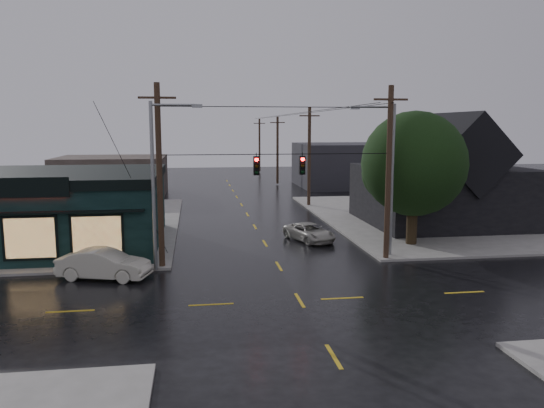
{
  "coord_description": "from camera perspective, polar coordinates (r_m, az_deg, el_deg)",
  "views": [
    {
      "loc": [
        -4.6,
        -22.76,
        7.83
      ],
      "look_at": [
        -0.56,
        4.84,
        3.74
      ],
      "focal_mm": 35.0,
      "sensor_mm": 36.0,
      "label": 1
    }
  ],
  "objects": [
    {
      "name": "utility_pole_far_b",
      "position": [
        72.05,
        0.59,
        2.1
      ],
      "size": [
        2.0,
        0.32,
        9.15
      ],
      "primitive_type": null,
      "color": "#301C15",
      "rests_on": "ground"
    },
    {
      "name": "sidewalk_ne",
      "position": [
        49.94,
        21.32,
        -1.17
      ],
      "size": [
        28.0,
        28.0,
        0.15
      ],
      "primitive_type": "cube",
      "color": "gray",
      "rests_on": "ground"
    },
    {
      "name": "streetlight_ne",
      "position": [
        33.07,
        12.53,
        -5.56
      ],
      "size": [
        5.4,
        0.3,
        9.15
      ],
      "primitive_type": null,
      "color": "gray",
      "rests_on": "ground"
    },
    {
      "name": "streetlight_nw",
      "position": [
        29.7,
        -12.37,
        -7.15
      ],
      "size": [
        5.4,
        0.3,
        9.15
      ],
      "primitive_type": null,
      "color": "gray",
      "rests_on": "ground"
    },
    {
      "name": "ground_plane",
      "position": [
        24.51,
        2.98,
        -10.31
      ],
      "size": [
        160.0,
        160.0,
        0.0
      ],
      "primitive_type": "plane",
      "color": "black"
    },
    {
      "name": "bg_building_west",
      "position": [
        63.71,
        -16.8,
        2.92
      ],
      "size": [
        12.0,
        10.0,
        4.4
      ],
      "primitive_type": "cube",
      "color": "#302823",
      "rests_on": "ground"
    },
    {
      "name": "span_signal_assembly",
      "position": [
        29.71,
        0.79,
        4.22
      ],
      "size": [
        13.0,
        0.48,
        1.23
      ],
      "color": "black",
      "rests_on": "ground"
    },
    {
      "name": "utility_pole_far_a",
      "position": [
        52.55,
        3.97,
        -0.25
      ],
      "size": [
        2.0,
        0.32,
        9.65
      ],
      "primitive_type": null,
      "color": "#301C15",
      "rests_on": "ground"
    },
    {
      "name": "utility_pole_nw",
      "position": [
        30.35,
        -11.71,
        -6.79
      ],
      "size": [
        2.0,
        0.32,
        10.15
      ],
      "primitive_type": null,
      "color": "#301C15",
      "rests_on": "ground"
    },
    {
      "name": "pizza_shop",
      "position": [
        37.56,
        -24.31,
        -0.47
      ],
      "size": [
        16.3,
        12.34,
        4.9
      ],
      "color": "black",
      "rests_on": "ground"
    },
    {
      "name": "utility_pole_far_c",
      "position": [
        91.77,
        -1.35,
        3.45
      ],
      "size": [
        2.0,
        0.32,
        9.15
      ],
      "primitive_type": null,
      "color": "#301C15",
      "rests_on": "ground"
    },
    {
      "name": "corner_tree",
      "position": [
        35.62,
        15.04,
        4.18
      ],
      "size": [
        6.82,
        6.82,
        8.7
      ],
      "color": "black",
      "rests_on": "ground"
    },
    {
      "name": "utility_pole_ne",
      "position": [
        32.26,
        12.13,
        -5.9
      ],
      "size": [
        2.0,
        0.32,
        10.15
      ],
      "primitive_type": null,
      "color": "#301C15",
      "rests_on": "ground"
    },
    {
      "name": "suv_silver",
      "position": [
        36.66,
        4.03,
        -3.05
      ],
      "size": [
        3.43,
        4.77,
        1.21
      ],
      "primitive_type": "imported",
      "rotation": [
        0.0,
        0.0,
        0.37
      ],
      "color": "#AFACA1",
      "rests_on": "ground"
    },
    {
      "name": "sedan_cream",
      "position": [
        28.89,
        -17.63,
        -6.19
      ],
      "size": [
        5.0,
        2.91,
        1.56
      ],
      "primitive_type": "imported",
      "rotation": [
        0.0,
        0.0,
        1.29
      ],
      "color": "beige",
      "rests_on": "ground"
    },
    {
      "name": "bg_building_east",
      "position": [
        71.0,
        8.59,
        4.19
      ],
      "size": [
        14.0,
        12.0,
        5.6
      ],
      "primitive_type": "cube",
      "color": "#2A292F",
      "rests_on": "ground"
    },
    {
      "name": "ne_building",
      "position": [
        44.46,
        17.9,
        3.6
      ],
      "size": [
        12.6,
        11.6,
        8.75
      ],
      "color": "black",
      "rests_on": "ground"
    }
  ]
}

